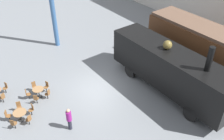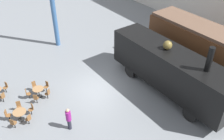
{
  "view_description": "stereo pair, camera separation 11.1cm",
  "coord_description": "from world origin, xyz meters",
  "px_view_note": "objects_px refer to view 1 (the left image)",
  "views": [
    {
      "loc": [
        12.69,
        -8.1,
        12.23
      ],
      "look_at": [
        0.59,
        1.0,
        1.6
      ],
      "focal_mm": 40.0,
      "sensor_mm": 36.0,
      "label": 1
    },
    {
      "loc": [
        12.76,
        -8.01,
        12.23
      ],
      "look_at": [
        0.59,
        1.0,
        1.6
      ],
      "focal_mm": 40.0,
      "sensor_mm": 36.0,
      "label": 2
    }
  ],
  "objects_px": {
    "cafe_table_near": "(20,114)",
    "visitor_person": "(69,118)",
    "steam_locomotive": "(170,68)",
    "passenger_coach_wooden": "(210,49)",
    "cafe_chair_0": "(19,106)",
    "cafe_table_far": "(38,91)"
  },
  "relations": [
    {
      "from": "steam_locomotive",
      "to": "visitor_person",
      "type": "xyz_separation_m",
      "value": [
        -1.01,
        -7.79,
        -1.14
      ]
    },
    {
      "from": "passenger_coach_wooden",
      "to": "cafe_table_far",
      "type": "xyz_separation_m",
      "value": [
        -5.54,
        -12.12,
        -1.85
      ]
    },
    {
      "from": "cafe_table_far",
      "to": "cafe_chair_0",
      "type": "xyz_separation_m",
      "value": [
        0.7,
        -1.71,
        -0.05
      ]
    },
    {
      "from": "passenger_coach_wooden",
      "to": "cafe_table_near",
      "type": "relative_size",
      "value": 12.57
    },
    {
      "from": "cafe_table_far",
      "to": "cafe_table_near",
      "type": "bearing_deg",
      "value": -52.17
    },
    {
      "from": "cafe_chair_0",
      "to": "visitor_person",
      "type": "relative_size",
      "value": 0.52
    },
    {
      "from": "steam_locomotive",
      "to": "cafe_table_near",
      "type": "relative_size",
      "value": 11.58
    },
    {
      "from": "passenger_coach_wooden",
      "to": "cafe_table_near",
      "type": "height_order",
      "value": "passenger_coach_wooden"
    },
    {
      "from": "cafe_table_near",
      "to": "visitor_person",
      "type": "distance_m",
      "value": 3.45
    },
    {
      "from": "visitor_person",
      "to": "passenger_coach_wooden",
      "type": "bearing_deg",
      "value": 82.98
    },
    {
      "from": "cafe_table_near",
      "to": "cafe_chair_0",
      "type": "distance_m",
      "value": 0.81
    },
    {
      "from": "steam_locomotive",
      "to": "cafe_table_far",
      "type": "bearing_deg",
      "value": -122.17
    },
    {
      "from": "cafe_chair_0",
      "to": "visitor_person",
      "type": "height_order",
      "value": "visitor_person"
    },
    {
      "from": "cafe_chair_0",
      "to": "visitor_person",
      "type": "distance_m",
      "value": 3.97
    },
    {
      "from": "steam_locomotive",
      "to": "cafe_chair_0",
      "type": "xyz_separation_m",
      "value": [
        -4.4,
        -9.81,
        -1.54
      ]
    },
    {
      "from": "passenger_coach_wooden",
      "to": "steam_locomotive",
      "type": "xyz_separation_m",
      "value": [
        -0.44,
        -4.02,
        -0.36
      ]
    },
    {
      "from": "steam_locomotive",
      "to": "cafe_table_far",
      "type": "height_order",
      "value": "steam_locomotive"
    },
    {
      "from": "cafe_table_far",
      "to": "visitor_person",
      "type": "relative_size",
      "value": 0.48
    },
    {
      "from": "steam_locomotive",
      "to": "cafe_table_near",
      "type": "distance_m",
      "value": 10.75
    },
    {
      "from": "visitor_person",
      "to": "cafe_table_near",
      "type": "bearing_deg",
      "value": -139.51
    },
    {
      "from": "steam_locomotive",
      "to": "cafe_table_near",
      "type": "xyz_separation_m",
      "value": [
        -3.62,
        -10.01,
        -1.5
      ]
    },
    {
      "from": "passenger_coach_wooden",
      "to": "visitor_person",
      "type": "height_order",
      "value": "passenger_coach_wooden"
    }
  ]
}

